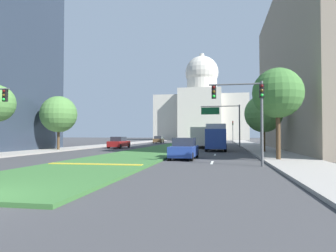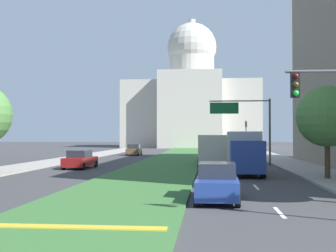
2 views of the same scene
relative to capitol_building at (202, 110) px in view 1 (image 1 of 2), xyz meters
The scene contains 20 objects.
ground_plane 53.74m from the capitol_building, 90.00° to the right, with size 260.00×260.00×0.00m, color #3D3D3F.
grass_median 58.97m from the capitol_building, 90.00° to the right, with size 6.49×96.22×0.14m, color #386B33.
median_curb_nose 96.66m from the capitol_building, 90.00° to the right, with size 5.84×0.50×0.04m, color gold.
lane_dashes_right 74.13m from the capitol_building, 84.66° to the right, with size 0.16×43.17×0.01m.
sidewalk_left 65.42m from the capitol_building, 101.09° to the right, with size 4.00×96.22×0.15m, color #9E9991.
sidewalk_right 65.42m from the capitol_building, 78.91° to the right, with size 4.00×96.22×0.15m, color #9E9991.
capitol_building is the anchor object (origin of this frame).
traffic_light_near_right 94.85m from the capitol_building, 84.50° to the right, with size 3.34×0.35×5.20m.
traffic_light_far_right 43.60m from the capitol_building, 76.65° to the right, with size 0.28×0.35×5.20m.
overhead_guide_sign 66.81m from the capitol_building, 83.22° to the right, with size 5.98×0.20×6.50m.
street_tree_right_near 91.17m from the capitol_building, 82.73° to the right, with size 3.64×3.64×6.78m.
street_tree_left_mid 80.86m from the capitol_building, 98.48° to the right, with size 4.36×4.36×6.57m.
street_tree_right_mid 81.13m from the capitol_building, 81.59° to the right, with size 3.97×3.97×6.14m.
sedan_lead_stopped 89.96m from the capitol_building, 87.09° to the right, with size 1.99×4.56×1.69m.
sedan_midblock 72.75m from the capitol_building, 95.65° to the right, with size 2.17×4.36×1.63m.
sedan_distant 57.55m from the capitol_building, 82.88° to the right, with size 2.10×4.58×1.66m.
sedan_far_horizon 47.60m from the capitol_building, 98.34° to the right, with size 2.05×4.22×1.63m.
sedan_very_far 38.05m from the capitol_building, 78.65° to the right, with size 2.17×4.43×1.70m.
box_truck_delivery 77.42m from the capitol_building, 84.92° to the right, with size 2.40×6.40×3.20m.
city_bus 67.92m from the capitol_building, 86.14° to the right, with size 2.62×11.00×2.95m.
Camera 1 is at (7.55, -7.18, 1.93)m, focal length 32.43 mm.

